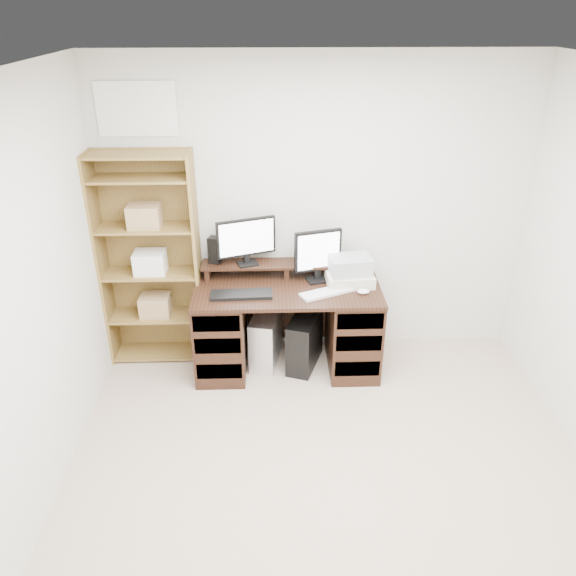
{
  "coord_description": "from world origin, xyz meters",
  "views": [
    {
      "loc": [
        -0.36,
        -2.37,
        2.8
      ],
      "look_at": [
        -0.24,
        1.43,
        0.85
      ],
      "focal_mm": 35.0,
      "sensor_mm": 36.0,
      "label": 1
    }
  ],
  "objects_px": {
    "printer": "(349,278)",
    "tower_black": "(305,341)",
    "monitor_wide": "(246,239)",
    "monitor_small": "(318,254)",
    "tower_silver": "(266,338)",
    "bookshelf": "(151,259)",
    "desk": "(287,325)"
  },
  "relations": [
    {
      "from": "printer",
      "to": "tower_black",
      "type": "bearing_deg",
      "value": -176.11
    },
    {
      "from": "monitor_wide",
      "to": "tower_black",
      "type": "relative_size",
      "value": 0.93
    },
    {
      "from": "monitor_small",
      "to": "tower_silver",
      "type": "distance_m",
      "value": 0.87
    },
    {
      "from": "printer",
      "to": "bookshelf",
      "type": "relative_size",
      "value": 0.21
    },
    {
      "from": "desk",
      "to": "tower_silver",
      "type": "xyz_separation_m",
      "value": [
        -0.18,
        0.06,
        -0.16
      ]
    },
    {
      "from": "monitor_wide",
      "to": "bookshelf",
      "type": "xyz_separation_m",
      "value": [
        -0.79,
        0.01,
        -0.17
      ]
    },
    {
      "from": "tower_black",
      "to": "bookshelf",
      "type": "bearing_deg",
      "value": -170.17
    },
    {
      "from": "desk",
      "to": "tower_silver",
      "type": "height_order",
      "value": "desk"
    },
    {
      "from": "tower_silver",
      "to": "bookshelf",
      "type": "distance_m",
      "value": 1.17
    },
    {
      "from": "tower_silver",
      "to": "monitor_small",
      "type": "bearing_deg",
      "value": 19.5
    },
    {
      "from": "desk",
      "to": "bookshelf",
      "type": "height_order",
      "value": "bookshelf"
    },
    {
      "from": "desk",
      "to": "monitor_small",
      "type": "xyz_separation_m",
      "value": [
        0.25,
        0.13,
        0.59
      ]
    },
    {
      "from": "tower_black",
      "to": "bookshelf",
      "type": "distance_m",
      "value": 1.45
    },
    {
      "from": "desk",
      "to": "monitor_wide",
      "type": "relative_size",
      "value": 3.18
    },
    {
      "from": "monitor_small",
      "to": "tower_silver",
      "type": "bearing_deg",
      "value": 172.91
    },
    {
      "from": "printer",
      "to": "tower_silver",
      "type": "relative_size",
      "value": 0.81
    },
    {
      "from": "monitor_small",
      "to": "tower_black",
      "type": "xyz_separation_m",
      "value": [
        -0.1,
        -0.13,
        -0.75
      ]
    },
    {
      "from": "monitor_wide",
      "to": "tower_silver",
      "type": "height_order",
      "value": "monitor_wide"
    },
    {
      "from": "monitor_wide",
      "to": "printer",
      "type": "xyz_separation_m",
      "value": [
        0.83,
        -0.15,
        -0.29
      ]
    },
    {
      "from": "desk",
      "to": "monitor_wide",
      "type": "distance_m",
      "value": 0.79
    },
    {
      "from": "monitor_wide",
      "to": "monitor_small",
      "type": "height_order",
      "value": "monitor_wide"
    },
    {
      "from": "desk",
      "to": "monitor_wide",
      "type": "height_order",
      "value": "monitor_wide"
    },
    {
      "from": "monitor_small",
      "to": "printer",
      "type": "bearing_deg",
      "value": -32.61
    },
    {
      "from": "tower_silver",
      "to": "tower_black",
      "type": "bearing_deg",
      "value": 0.39
    },
    {
      "from": "monitor_small",
      "to": "tower_black",
      "type": "height_order",
      "value": "monitor_small"
    },
    {
      "from": "desk",
      "to": "bookshelf",
      "type": "distance_m",
      "value": 1.25
    },
    {
      "from": "desk",
      "to": "tower_silver",
      "type": "distance_m",
      "value": 0.25
    },
    {
      "from": "printer",
      "to": "tower_black",
      "type": "distance_m",
      "value": 0.67
    },
    {
      "from": "desk",
      "to": "tower_black",
      "type": "height_order",
      "value": "desk"
    },
    {
      "from": "printer",
      "to": "bookshelf",
      "type": "bearing_deg",
      "value": 170.57
    },
    {
      "from": "tower_silver",
      "to": "bookshelf",
      "type": "height_order",
      "value": "bookshelf"
    },
    {
      "from": "printer",
      "to": "tower_silver",
      "type": "distance_m",
      "value": 0.89
    }
  ]
}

